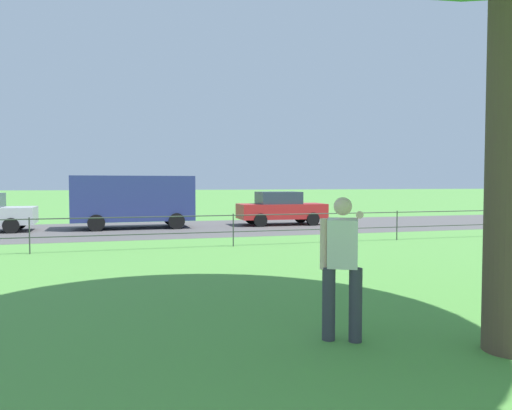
% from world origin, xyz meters
% --- Properties ---
extents(street_strip, '(80.00, 7.71, 0.01)m').
position_xyz_m(street_strip, '(0.00, 20.39, 0.00)').
color(street_strip, '#565454').
rests_on(street_strip, ground).
extents(park_fence, '(39.77, 0.04, 1.00)m').
position_xyz_m(park_fence, '(0.00, 14.16, 0.68)').
color(park_fence, '#333833').
rests_on(park_fence, ground).
extents(person_thrower, '(0.75, 0.68, 1.75)m').
position_xyz_m(person_thrower, '(2.11, 5.36, 0.95)').
color(person_thrower, '#383842').
rests_on(person_thrower, ground).
extents(panel_van_left, '(5.03, 2.17, 2.24)m').
position_xyz_m(panel_van_left, '(0.11, 21.07, 1.27)').
color(panel_van_left, navy).
rests_on(panel_van_left, ground).
extents(car_red_far_right, '(4.04, 1.88, 1.54)m').
position_xyz_m(car_red_far_right, '(6.71, 20.95, 0.78)').
color(car_red_far_right, red).
rests_on(car_red_far_right, ground).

